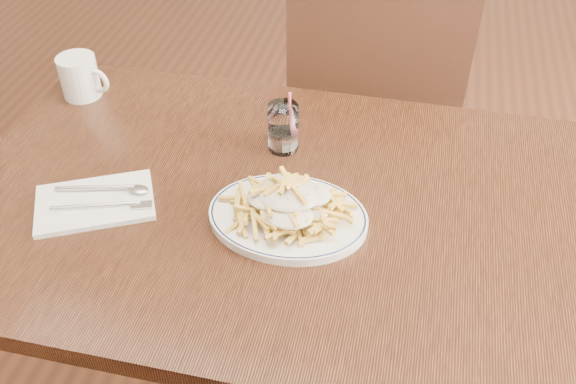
% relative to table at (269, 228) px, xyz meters
% --- Properties ---
extents(table, '(1.20, 0.80, 0.75)m').
position_rel_table_xyz_m(table, '(0.00, 0.00, 0.00)').
color(table, black).
rests_on(table, ground).
extents(chair_far, '(0.48, 0.48, 0.98)m').
position_rel_table_xyz_m(chair_far, '(0.13, 0.67, -0.12)').
color(chair_far, black).
rests_on(chair_far, ground).
extents(fries_plate, '(0.32, 0.28, 0.02)m').
position_rel_table_xyz_m(fries_plate, '(0.05, -0.05, 0.09)').
color(fries_plate, white).
rests_on(fries_plate, table).
extents(loaded_fries, '(0.22, 0.18, 0.06)m').
position_rel_table_xyz_m(loaded_fries, '(0.05, -0.05, 0.13)').
color(loaded_fries, gold).
rests_on(loaded_fries, fries_plate).
extents(napkin, '(0.26, 0.22, 0.01)m').
position_rel_table_xyz_m(napkin, '(-0.31, -0.09, 0.08)').
color(napkin, white).
rests_on(napkin, table).
extents(cutlery, '(0.21, 0.13, 0.01)m').
position_rel_table_xyz_m(cutlery, '(-0.31, -0.08, 0.09)').
color(cutlery, silver).
rests_on(cutlery, napkin).
extents(water_glass, '(0.06, 0.06, 0.14)m').
position_rel_table_xyz_m(water_glass, '(-0.01, 0.16, 0.12)').
color(water_glass, white).
rests_on(water_glass, table).
extents(coffee_mug, '(0.12, 0.09, 0.10)m').
position_rel_table_xyz_m(coffee_mug, '(-0.51, 0.26, 0.13)').
color(coffee_mug, white).
rests_on(coffee_mug, table).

